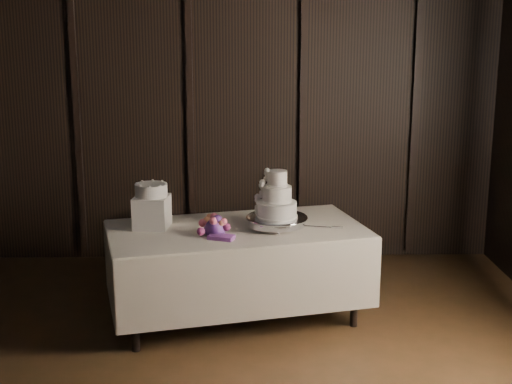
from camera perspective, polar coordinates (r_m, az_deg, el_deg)
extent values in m
cube|color=black|center=(7.05, -5.26, 6.57)|extent=(6.04, 0.04, 3.04)
cube|color=silver|center=(5.58, -1.54, -2.96)|extent=(2.17, 1.47, 0.01)
cube|color=white|center=(5.71, -1.52, -6.81)|extent=(1.99, 1.31, 0.71)
cylinder|color=silver|center=(5.57, 1.68, -2.46)|extent=(0.59, 0.59, 0.09)
cylinder|color=white|center=(5.54, 1.68, -1.40)|extent=(0.31, 0.31, 0.12)
cylinder|color=white|center=(5.51, 1.69, -0.16)|extent=(0.23, 0.23, 0.12)
cylinder|color=white|center=(5.49, 1.70, 1.09)|extent=(0.15, 0.15, 0.12)
cube|color=white|center=(5.63, -8.33, -1.59)|extent=(0.29, 0.29, 0.25)
cylinder|color=white|center=(5.59, -8.39, 0.15)|extent=(0.25, 0.25, 0.10)
cube|color=silver|center=(5.62, 4.64, -2.77)|extent=(0.36, 0.11, 0.01)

